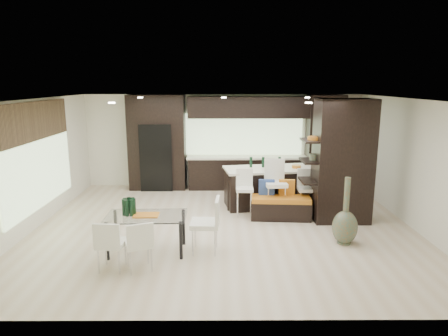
{
  "coord_description": "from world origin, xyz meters",
  "views": [
    {
      "loc": [
        -0.04,
        -8.16,
        3.03
      ],
      "look_at": [
        0.0,
        0.6,
        1.15
      ],
      "focal_mm": 32.0,
      "sensor_mm": 36.0,
      "label": 1
    }
  ],
  "objects_px": {
    "bench": "(281,208)",
    "chair_far": "(112,247)",
    "chair_near": "(139,247)",
    "stool_right": "(306,197)",
    "floor_vase": "(346,211)",
    "kitchen_island": "(271,187)",
    "stool_left": "(244,197)",
    "dining_table": "(147,234)",
    "chair_end": "(205,227)",
    "stool_mid": "(276,194)"
  },
  "relations": [
    {
      "from": "chair_far",
      "to": "chair_end",
      "type": "xyz_separation_m",
      "value": [
        1.5,
        0.7,
        0.07
      ]
    },
    {
      "from": "stool_right",
      "to": "chair_near",
      "type": "relative_size",
      "value": 1.11
    },
    {
      "from": "bench",
      "to": "floor_vase",
      "type": "height_order",
      "value": "floor_vase"
    },
    {
      "from": "dining_table",
      "to": "chair_end",
      "type": "distance_m",
      "value": 1.06
    },
    {
      "from": "floor_vase",
      "to": "chair_end",
      "type": "xyz_separation_m",
      "value": [
        -2.66,
        -0.37,
        -0.19
      ]
    },
    {
      "from": "stool_right",
      "to": "bench",
      "type": "bearing_deg",
      "value": -159.28
    },
    {
      "from": "dining_table",
      "to": "chair_end",
      "type": "height_order",
      "value": "chair_end"
    },
    {
      "from": "chair_far",
      "to": "chair_end",
      "type": "relative_size",
      "value": 0.85
    },
    {
      "from": "stool_right",
      "to": "floor_vase",
      "type": "height_order",
      "value": "floor_vase"
    },
    {
      "from": "dining_table",
      "to": "chair_far",
      "type": "height_order",
      "value": "chair_far"
    },
    {
      "from": "kitchen_island",
      "to": "chair_far",
      "type": "bearing_deg",
      "value": -140.25
    },
    {
      "from": "stool_mid",
      "to": "bench",
      "type": "height_order",
      "value": "stool_mid"
    },
    {
      "from": "stool_right",
      "to": "dining_table",
      "type": "xyz_separation_m",
      "value": [
        -3.3,
        -2.0,
        -0.09
      ]
    },
    {
      "from": "stool_right",
      "to": "floor_vase",
      "type": "bearing_deg",
      "value": -73.89
    },
    {
      "from": "stool_left",
      "to": "chair_end",
      "type": "bearing_deg",
      "value": -111.4
    },
    {
      "from": "stool_mid",
      "to": "chair_near",
      "type": "relative_size",
      "value": 1.34
    },
    {
      "from": "kitchen_island",
      "to": "floor_vase",
      "type": "height_order",
      "value": "floor_vase"
    },
    {
      "from": "kitchen_island",
      "to": "stool_mid",
      "type": "distance_m",
      "value": 0.83
    },
    {
      "from": "bench",
      "to": "chair_near",
      "type": "height_order",
      "value": "chair_near"
    },
    {
      "from": "dining_table",
      "to": "stool_left",
      "type": "bearing_deg",
      "value": 45.53
    },
    {
      "from": "chair_near",
      "to": "chair_far",
      "type": "xyz_separation_m",
      "value": [
        -0.45,
        -0.0,
        0.0
      ]
    },
    {
      "from": "dining_table",
      "to": "chair_near",
      "type": "relative_size",
      "value": 1.82
    },
    {
      "from": "stool_mid",
      "to": "stool_left",
      "type": "bearing_deg",
      "value": 172.58
    },
    {
      "from": "bench",
      "to": "chair_far",
      "type": "relative_size",
      "value": 1.68
    },
    {
      "from": "stool_left",
      "to": "floor_vase",
      "type": "distance_m",
      "value": 2.46
    },
    {
      "from": "stool_mid",
      "to": "chair_far",
      "type": "xyz_separation_m",
      "value": [
        -3.04,
        -2.66,
        -0.13
      ]
    },
    {
      "from": "kitchen_island",
      "to": "chair_near",
      "type": "xyz_separation_m",
      "value": [
        -2.59,
        -3.49,
        -0.09
      ]
    },
    {
      "from": "stool_right",
      "to": "chair_far",
      "type": "distance_m",
      "value": 4.62
    },
    {
      "from": "bench",
      "to": "stool_right",
      "type": "bearing_deg",
      "value": 22.56
    },
    {
      "from": "stool_left",
      "to": "floor_vase",
      "type": "height_order",
      "value": "floor_vase"
    },
    {
      "from": "kitchen_island",
      "to": "dining_table",
      "type": "xyz_separation_m",
      "value": [
        -2.59,
        -2.8,
        -0.14
      ]
    },
    {
      "from": "kitchen_island",
      "to": "stool_left",
      "type": "bearing_deg",
      "value": -141.16
    },
    {
      "from": "stool_right",
      "to": "dining_table",
      "type": "bearing_deg",
      "value": -146.55
    },
    {
      "from": "kitchen_island",
      "to": "chair_near",
      "type": "height_order",
      "value": "kitchen_island"
    },
    {
      "from": "stool_right",
      "to": "chair_end",
      "type": "bearing_deg",
      "value": -136.14
    },
    {
      "from": "kitchen_island",
      "to": "stool_left",
      "type": "relative_size",
      "value": 2.63
    },
    {
      "from": "bench",
      "to": "dining_table",
      "type": "xyz_separation_m",
      "value": [
        -2.69,
        -1.8,
        0.09
      ]
    },
    {
      "from": "chair_far",
      "to": "stool_left",
      "type": "bearing_deg",
      "value": 53.14
    },
    {
      "from": "dining_table",
      "to": "chair_far",
      "type": "distance_m",
      "value": 0.83
    },
    {
      "from": "kitchen_island",
      "to": "bench",
      "type": "relative_size",
      "value": 1.74
    },
    {
      "from": "chair_end",
      "to": "chair_near",
      "type": "bearing_deg",
      "value": 126.32
    },
    {
      "from": "bench",
      "to": "chair_far",
      "type": "bearing_deg",
      "value": -137.45
    },
    {
      "from": "chair_near",
      "to": "chair_end",
      "type": "relative_size",
      "value": 0.85
    },
    {
      "from": "stool_left",
      "to": "chair_near",
      "type": "distance_m",
      "value": 3.29
    },
    {
      "from": "floor_vase",
      "to": "chair_end",
      "type": "distance_m",
      "value": 2.69
    },
    {
      "from": "chair_end",
      "to": "dining_table",
      "type": "bearing_deg",
      "value": 92.73
    },
    {
      "from": "stool_left",
      "to": "kitchen_island",
      "type": "bearing_deg",
      "value": 49.17
    },
    {
      "from": "chair_near",
      "to": "stool_right",
      "type": "bearing_deg",
      "value": 19.29
    },
    {
      "from": "kitchen_island",
      "to": "stool_mid",
      "type": "relative_size",
      "value": 2.19
    },
    {
      "from": "dining_table",
      "to": "chair_end",
      "type": "xyz_separation_m",
      "value": [
        1.05,
        0.0,
        0.12
      ]
    }
  ]
}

